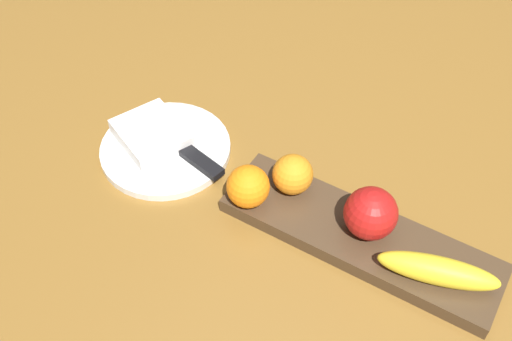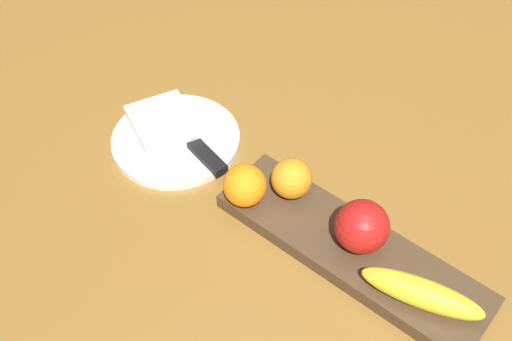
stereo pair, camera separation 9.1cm
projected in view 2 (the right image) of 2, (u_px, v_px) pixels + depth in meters
The scene contains 9 objects.
ground_plane at pixel (361, 247), 0.88m from camera, with size 2.40×2.40×0.00m, color brown.
fruit_tray at pixel (350, 249), 0.87m from camera, with size 0.41×0.12×0.02m, color #473422.
apple at pixel (362, 227), 0.83m from camera, with size 0.08×0.08×0.08m, color red.
banana at pixel (422, 293), 0.78m from camera, with size 0.16×0.04×0.04m, color yellow.
orange_near_apple at pixel (290, 180), 0.90m from camera, with size 0.06×0.06×0.06m, color orange.
orange_near_banana at pixel (245, 185), 0.89m from camera, with size 0.06×0.06×0.06m, color orange.
dinner_plate at pixel (176, 140), 1.02m from camera, with size 0.22×0.22×0.01m, color white.
folded_napkin at pixel (163, 124), 1.02m from camera, with size 0.12×0.10×0.03m, color white.
knife at pixel (200, 150), 0.99m from camera, with size 0.18×0.06×0.01m.
Camera 2 is at (-0.21, 0.49, 0.73)m, focal length 42.65 mm.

